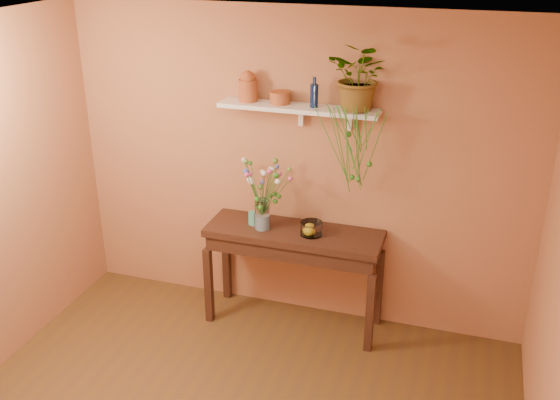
% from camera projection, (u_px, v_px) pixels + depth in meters
% --- Properties ---
extents(room, '(4.04, 4.04, 2.70)m').
position_uv_depth(room, '(197.00, 286.00, 3.63)').
color(room, '#553717').
rests_on(room, ground).
extents(sideboard, '(1.49, 0.48, 0.90)m').
position_uv_depth(sideboard, '(294.00, 244.00, 5.36)').
color(sideboard, '#3E2219').
rests_on(sideboard, ground).
extents(wall_shelf, '(1.30, 0.24, 0.19)m').
position_uv_depth(wall_shelf, '(300.00, 109.00, 5.03)').
color(wall_shelf, white).
rests_on(wall_shelf, room).
extents(terracotta_jug, '(0.15, 0.15, 0.25)m').
position_uv_depth(terracotta_jug, '(248.00, 87.00, 5.10)').
color(terracotta_jug, '#A04725').
rests_on(terracotta_jug, wall_shelf).
extents(terracotta_pot, '(0.18, 0.18, 0.10)m').
position_uv_depth(terracotta_pot, '(280.00, 98.00, 5.06)').
color(terracotta_pot, '#A04725').
rests_on(terracotta_pot, wall_shelf).
extents(blue_bottle, '(0.07, 0.07, 0.24)m').
position_uv_depth(blue_bottle, '(314.00, 95.00, 4.94)').
color(blue_bottle, '#09173B').
rests_on(blue_bottle, wall_shelf).
extents(spider_plant, '(0.58, 0.54, 0.52)m').
position_uv_depth(spider_plant, '(361.00, 77.00, 4.79)').
color(spider_plant, '#2F721D').
rests_on(spider_plant, wall_shelf).
extents(plant_fronds, '(0.55, 0.31, 0.72)m').
position_uv_depth(plant_fronds, '(354.00, 151.00, 4.87)').
color(plant_fronds, '#2F721D').
rests_on(plant_fronds, wall_shelf).
extents(glass_vase, '(0.13, 0.13, 0.26)m').
position_uv_depth(glass_vase, '(262.00, 217.00, 5.30)').
color(glass_vase, white).
rests_on(glass_vase, sideboard).
extents(bouquet, '(0.48, 0.41, 0.49)m').
position_uv_depth(bouquet, '(264.00, 181.00, 5.16)').
color(bouquet, '#386B28').
rests_on(bouquet, glass_vase).
extents(glass_bowl, '(0.19, 0.19, 0.11)m').
position_uv_depth(glass_bowl, '(311.00, 229.00, 5.22)').
color(glass_bowl, white).
rests_on(glass_bowl, sideboard).
extents(lemon, '(0.07, 0.07, 0.07)m').
position_uv_depth(lemon, '(310.00, 230.00, 5.22)').
color(lemon, yellow).
rests_on(lemon, glass_bowl).
extents(carton, '(0.07, 0.06, 0.13)m').
position_uv_depth(carton, '(253.00, 218.00, 5.38)').
color(carton, teal).
rests_on(carton, sideboard).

